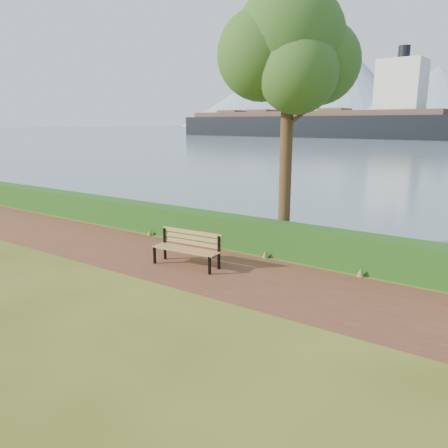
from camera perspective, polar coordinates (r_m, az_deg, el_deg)
The scene contains 6 objects.
ground at distance 12.59m, azimuth -5.65°, elevation -5.51°, with size 140.00×140.00×0.00m, color #465017.
path at distance 12.81m, azimuth -4.78°, elevation -5.14°, with size 40.00×3.40×0.01m, color #562D1D.
hedge at distance 14.44m, azimuth 0.97°, elevation -0.94°, with size 32.00×0.85×1.00m, color #143F12.
bench at distance 12.47m, azimuth -4.73°, elevation -2.89°, with size 2.05×0.75×1.01m.
tree at distance 13.91m, azimuth 8.49°, elevation 21.75°, with size 3.88×3.69×8.24m.
cargo_ship at distance 126.37m, azimuth 11.71°, elevation 12.67°, with size 79.66×16.48×24.02m.
Camera 1 is at (7.76, -9.07, 4.01)m, focal length 35.00 mm.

